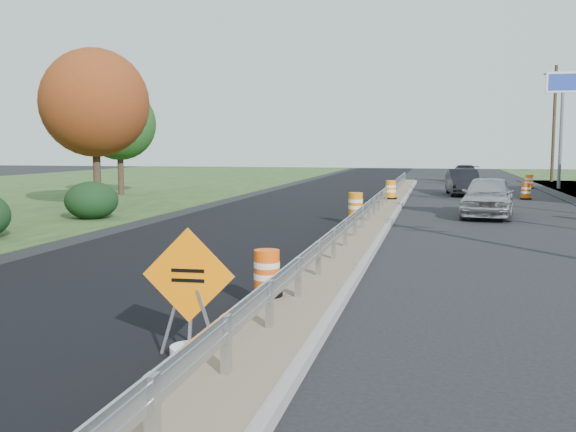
% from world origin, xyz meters
% --- Properties ---
extents(ground, '(140.00, 140.00, 0.00)m').
position_xyz_m(ground, '(0.00, 0.00, 0.00)').
color(ground, black).
rests_on(ground, ground).
extents(milled_overlay, '(7.20, 120.00, 0.01)m').
position_xyz_m(milled_overlay, '(-4.40, 10.00, 0.01)').
color(milled_overlay, black).
rests_on(milled_overlay, ground).
extents(median, '(1.60, 55.00, 0.23)m').
position_xyz_m(median, '(0.00, 8.00, 0.11)').
color(median, gray).
rests_on(median, ground).
extents(guardrail, '(0.10, 46.15, 0.72)m').
position_xyz_m(guardrail, '(0.00, 9.00, 0.73)').
color(guardrail, silver).
rests_on(guardrail, median).
extents(pylon_sign_north, '(2.20, 0.30, 7.90)m').
position_xyz_m(pylon_sign_north, '(10.50, 30.00, 6.48)').
color(pylon_sign_north, slate).
rests_on(pylon_sign_north, ground).
extents(utility_pole_north, '(1.90, 0.26, 9.40)m').
position_xyz_m(utility_pole_north, '(11.50, 39.00, 4.93)').
color(utility_pole_north, '#473523').
rests_on(utility_pole_north, ground).
extents(hedge_north, '(2.09, 2.09, 1.52)m').
position_xyz_m(hedge_north, '(-11.00, 6.00, 0.76)').
color(hedge_north, black).
rests_on(hedge_north, ground).
extents(tree_near_red, '(4.95, 4.95, 7.35)m').
position_xyz_m(tree_near_red, '(-13.00, 10.00, 4.86)').
color(tree_near_red, '#473523').
rests_on(tree_near_red, ground).
extents(tree_near_back, '(4.29, 4.29, 6.37)m').
position_xyz_m(tree_near_back, '(-16.00, 18.00, 4.21)').
color(tree_near_back, '#473523').
rests_on(tree_near_back, ground).
extents(caution_sign, '(1.30, 0.54, 1.79)m').
position_xyz_m(caution_sign, '(-0.90, -8.91, 0.46)').
color(caution_sign, white).
rests_on(caution_sign, ground).
extents(barrel_median_near, '(0.57, 0.57, 0.83)m').
position_xyz_m(barrel_median_near, '(-0.55, -6.10, 0.63)').
color(barrel_median_near, black).
rests_on(barrel_median_near, median).
extents(barrel_median_mid, '(0.65, 0.65, 0.96)m').
position_xyz_m(barrel_median_mid, '(-0.55, 6.63, 0.69)').
color(barrel_median_mid, black).
rests_on(barrel_median_mid, median).
extents(barrel_median_far, '(0.64, 0.64, 0.94)m').
position_xyz_m(barrel_median_far, '(0.09, 15.85, 0.68)').
color(barrel_median_far, black).
rests_on(barrel_median_far, median).
extents(barrel_shoulder_mid, '(0.62, 0.62, 0.90)m').
position_xyz_m(barrel_shoulder_mid, '(7.13, 20.13, 0.43)').
color(barrel_shoulder_mid, black).
rests_on(barrel_shoulder_mid, ground).
extents(barrel_shoulder_far, '(0.65, 0.65, 0.96)m').
position_xyz_m(barrel_shoulder_far, '(8.57, 29.92, 0.46)').
color(barrel_shoulder_far, black).
rests_on(barrel_shoulder_far, ground).
extents(car_silver, '(2.56, 5.16, 1.69)m').
position_xyz_m(car_silver, '(4.42, 10.55, 0.85)').
color(car_silver, '#ACABB0').
rests_on(car_silver, ground).
extents(car_dark_mid, '(2.03, 4.84, 1.55)m').
position_xyz_m(car_dark_mid, '(3.86, 22.42, 0.78)').
color(car_dark_mid, black).
rests_on(car_dark_mid, ground).
extents(car_dark_far, '(2.27, 4.95, 1.40)m').
position_xyz_m(car_dark_far, '(4.54, 37.53, 0.70)').
color(car_dark_far, black).
rests_on(car_dark_far, ground).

